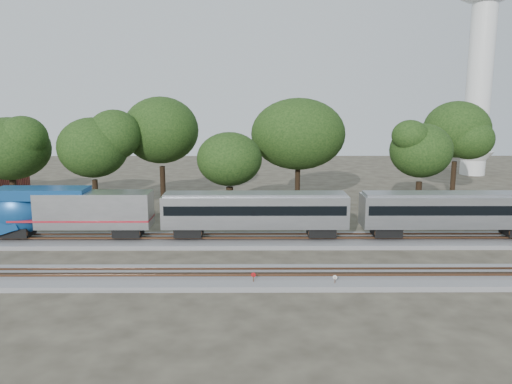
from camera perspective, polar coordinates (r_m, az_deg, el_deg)
ground at (r=42.03m, az=-2.75°, el=-8.11°), size 160.00×160.00×0.00m
track_far at (r=47.69m, az=-2.45°, el=-5.57°), size 160.00×5.00×0.73m
track_near at (r=38.20m, az=-3.01°, el=-9.74°), size 160.00×5.00×0.73m
switch_stand_red at (r=36.71m, az=-0.30°, el=-9.77°), size 0.34×0.09×1.08m
switch_stand_white at (r=36.88m, az=9.01°, el=-9.90°), size 0.30×0.15×0.99m
switch_lever at (r=36.56m, az=6.46°, el=-10.84°), size 0.51×0.32×0.30m
tree_1 at (r=63.89m, az=-26.31°, el=4.45°), size 8.00×8.00×11.28m
tree_2 at (r=59.90m, az=-18.15°, el=4.82°), size 8.14×8.14×11.48m
tree_3 at (r=62.86m, az=-10.81°, el=6.94°), size 9.85×9.85×13.89m
tree_4 at (r=55.88m, az=-3.06°, el=3.76°), size 6.97×6.97×9.83m
tree_5 at (r=62.04m, az=4.85°, el=6.60°), size 9.37×9.37×13.20m
tree_6 at (r=59.42m, az=18.34°, el=4.50°), size 7.87×7.87×11.09m
tree_7 at (r=73.09m, az=21.96°, el=6.63°), size 9.57×9.57×13.49m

